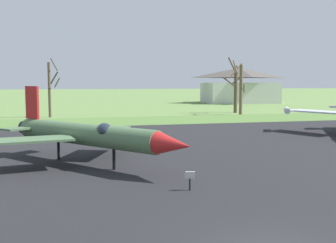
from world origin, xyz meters
The scene contains 8 objects.
asphalt_apron centered at (0.00, 13.62, 0.03)m, with size 70.83×45.39×0.05m, color black.
grass_verge_strip centered at (0.00, 42.31, 0.03)m, with size 130.83×12.00×0.06m, color #517535.
jet_fighter_rear_center centered at (-4.56, 14.51, 1.95)m, with size 10.85×12.46×4.83m.
info_placard_rear_center centered at (-0.31, 7.44, 0.58)m, with size 0.49×0.32×0.97m.
bare_tree_left_of_center centered at (-8.05, 51.04, 4.30)m, with size 1.87×2.82×8.52m.
bare_tree_center centered at (20.70, 48.66, 4.35)m, with size 2.56×2.65×8.57m.
bare_tree_right_of_center centered at (21.47, 52.48, 4.31)m, with size 3.12×3.08×9.27m.
visitor_building centered at (35.94, 83.34, 4.23)m, with size 18.91×15.60×8.67m.
Camera 1 is at (-5.82, -10.29, 5.09)m, focal length 43.28 mm.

